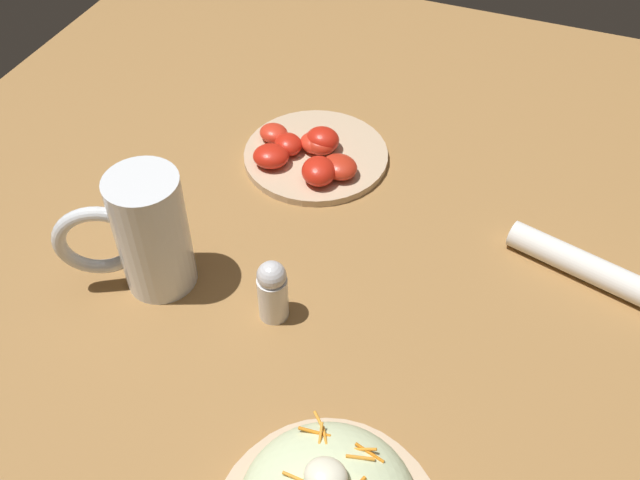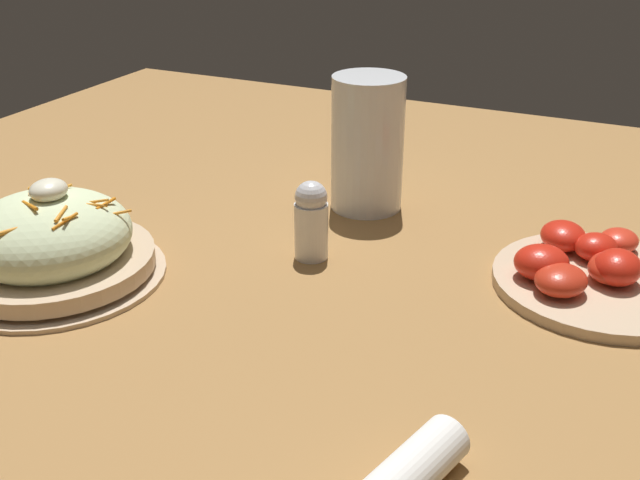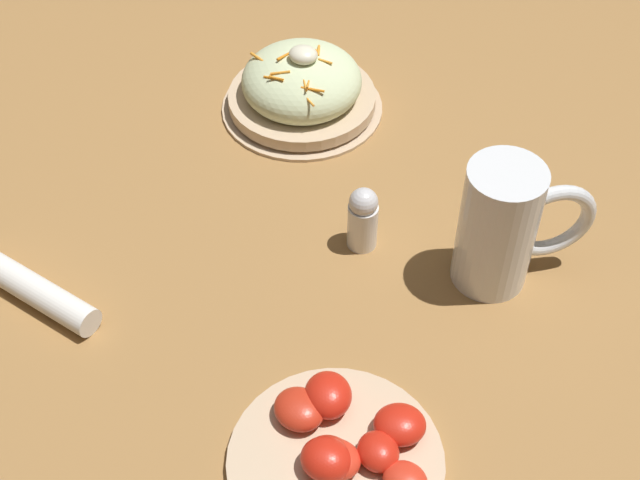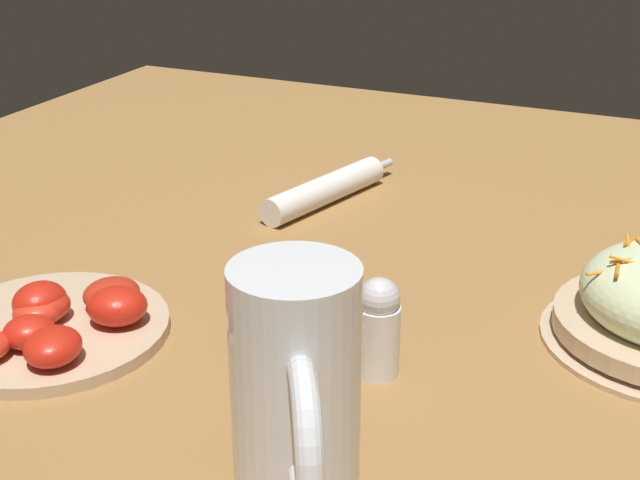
{
  "view_description": "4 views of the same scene",
  "coord_description": "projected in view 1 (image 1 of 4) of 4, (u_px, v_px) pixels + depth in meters",
  "views": [
    {
      "loc": [
        0.12,
        -0.51,
        0.64
      ],
      "look_at": [
        -0.08,
        -0.0,
        0.08
      ],
      "focal_mm": 39.89,
      "sensor_mm": 36.0,
      "label": 1
    },
    {
      "loc": [
        0.52,
        0.24,
        0.36
      ],
      "look_at": [
        -0.05,
        -0.02,
        0.05
      ],
      "focal_mm": 43.5,
      "sensor_mm": 36.0,
      "label": 2
    },
    {
      "loc": [
        -0.29,
        0.6,
        0.75
      ],
      "look_at": [
        -0.09,
        0.01,
        0.07
      ],
      "focal_mm": 50.55,
      "sensor_mm": 36.0,
      "label": 3
    },
    {
      "loc": [
        -0.69,
        -0.27,
        0.38
      ],
      "look_at": [
        -0.06,
        0.01,
        0.08
      ],
      "focal_mm": 51.17,
      "sensor_mm": 36.0,
      "label": 4
    }
  ],
  "objects": [
    {
      "name": "napkin_roll",
      "position": [
        586.0,
        267.0,
        0.83
      ],
      "size": [
        0.22,
        0.08,
        0.03
      ],
      "color": "white",
      "rests_on": "ground_plane"
    },
    {
      "name": "ground_plane",
      "position": [
        386.0,
        302.0,
        0.82
      ],
      "size": [
        1.43,
        1.43,
        0.0
      ],
      "primitive_type": "plane",
      "color": "#9E703D"
    },
    {
      "name": "tomato_plate",
      "position": [
        312.0,
        154.0,
        0.98
      ],
      "size": [
        0.2,
        0.2,
        0.04
      ],
      "color": "#D1B28E",
      "rests_on": "ground_plane"
    },
    {
      "name": "beer_mug",
      "position": [
        149.0,
        239.0,
        0.79
      ],
      "size": [
        0.14,
        0.1,
        0.15
      ],
      "color": "white",
      "rests_on": "ground_plane"
    },
    {
      "name": "salt_shaker",
      "position": [
        273.0,
        290.0,
        0.77
      ],
      "size": [
        0.03,
        0.03,
        0.08
      ],
      "color": "white",
      "rests_on": "ground_plane"
    }
  ]
}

